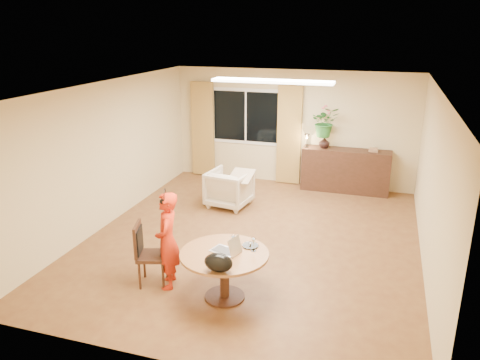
# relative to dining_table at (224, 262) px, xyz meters

# --- Properties ---
(floor) EXTENTS (6.50, 6.50, 0.00)m
(floor) POSITION_rel_dining_table_xyz_m (-0.14, 1.85, -0.53)
(floor) COLOR brown
(floor) RESTS_ON ground
(ceiling) EXTENTS (6.50, 6.50, 0.00)m
(ceiling) POSITION_rel_dining_table_xyz_m (-0.14, 1.85, 2.07)
(ceiling) COLOR white
(ceiling) RESTS_ON wall_back
(wall_back) EXTENTS (5.50, 0.00, 5.50)m
(wall_back) POSITION_rel_dining_table_xyz_m (-0.14, 5.10, 0.77)
(wall_back) COLOR beige
(wall_back) RESTS_ON floor
(wall_left) EXTENTS (0.00, 6.50, 6.50)m
(wall_left) POSITION_rel_dining_table_xyz_m (-2.89, 1.85, 0.77)
(wall_left) COLOR beige
(wall_left) RESTS_ON floor
(wall_right) EXTENTS (0.00, 6.50, 6.50)m
(wall_right) POSITION_rel_dining_table_xyz_m (2.61, 1.85, 0.77)
(wall_right) COLOR beige
(wall_right) RESTS_ON floor
(window) EXTENTS (1.70, 0.03, 1.30)m
(window) POSITION_rel_dining_table_xyz_m (-1.24, 5.08, 0.97)
(window) COLOR white
(window) RESTS_ON wall_back
(curtain_left) EXTENTS (0.55, 0.08, 2.25)m
(curtain_left) POSITION_rel_dining_table_xyz_m (-2.29, 5.00, 0.62)
(curtain_left) COLOR olive
(curtain_left) RESTS_ON wall_back
(curtain_right) EXTENTS (0.55, 0.08, 2.25)m
(curtain_right) POSITION_rel_dining_table_xyz_m (-0.19, 5.00, 0.62)
(curtain_right) COLOR olive
(curtain_right) RESTS_ON wall_back
(ceiling_panel) EXTENTS (2.20, 0.35, 0.05)m
(ceiling_panel) POSITION_rel_dining_table_xyz_m (-0.14, 3.05, 2.04)
(ceiling_panel) COLOR white
(ceiling_panel) RESTS_ON ceiling
(dining_table) EXTENTS (1.18, 1.18, 0.67)m
(dining_table) POSITION_rel_dining_table_xyz_m (0.00, 0.00, 0.00)
(dining_table) COLOR brown
(dining_table) RESTS_ON floor
(dining_chair) EXTENTS (0.54, 0.52, 0.92)m
(dining_chair) POSITION_rel_dining_table_xyz_m (-1.09, 0.05, -0.07)
(dining_chair) COLOR #311C10
(dining_chair) RESTS_ON floor
(child) EXTENTS (0.59, 0.48, 1.39)m
(child) POSITION_rel_dining_table_xyz_m (-0.86, 0.07, 0.17)
(child) COLOR #B30D22
(child) RESTS_ON floor
(laptop) EXTENTS (0.42, 0.34, 0.25)m
(laptop) POSITION_rel_dining_table_xyz_m (-0.01, 0.04, 0.27)
(laptop) COLOR #B7B7BC
(laptop) RESTS_ON dining_table
(tumbler) EXTENTS (0.09, 0.09, 0.11)m
(tumbler) POSITION_rel_dining_table_xyz_m (0.04, 0.28, 0.20)
(tumbler) COLOR white
(tumbler) RESTS_ON dining_table
(wine_glass) EXTENTS (0.08, 0.08, 0.18)m
(wine_glass) POSITION_rel_dining_table_xyz_m (0.35, 0.17, 0.23)
(wine_glass) COLOR white
(wine_glass) RESTS_ON dining_table
(pot_lid) EXTENTS (0.26, 0.26, 0.04)m
(pot_lid) POSITION_rel_dining_table_xyz_m (0.27, 0.29, 0.16)
(pot_lid) COLOR white
(pot_lid) RESTS_ON dining_table
(handbag) EXTENTS (0.41, 0.32, 0.24)m
(handbag) POSITION_rel_dining_table_xyz_m (0.10, -0.48, 0.26)
(handbag) COLOR black
(handbag) RESTS_ON dining_table
(armchair) EXTENTS (0.90, 0.92, 0.75)m
(armchair) POSITION_rel_dining_table_xyz_m (-1.03, 3.25, -0.16)
(armchair) COLOR beige
(armchair) RESTS_ON floor
(throw) EXTENTS (0.47, 0.56, 0.03)m
(throw) POSITION_rel_dining_table_xyz_m (-0.75, 3.18, 0.23)
(throw) COLOR beige
(throw) RESTS_ON armchair
(sideboard) EXTENTS (1.90, 0.46, 0.95)m
(sideboard) POSITION_rel_dining_table_xyz_m (1.13, 4.86, -0.05)
(sideboard) COLOR #311C10
(sideboard) RESTS_ON floor
(vase) EXTENTS (0.30, 0.30, 0.25)m
(vase) POSITION_rel_dining_table_xyz_m (0.63, 4.86, 0.54)
(vase) COLOR black
(vase) RESTS_ON sideboard
(bouquet) EXTENTS (0.72, 0.66, 0.66)m
(bouquet) POSITION_rel_dining_table_xyz_m (0.62, 4.86, 1.00)
(bouquet) COLOR #316A28
(bouquet) RESTS_ON vase
(book_stack) EXTENTS (0.23, 0.19, 0.08)m
(book_stack) POSITION_rel_dining_table_xyz_m (1.68, 4.86, 0.46)
(book_stack) COLOR #8A5D46
(book_stack) RESTS_ON sideboard
(desk_lamp) EXTENTS (0.16, 0.16, 0.31)m
(desk_lamp) POSITION_rel_dining_table_xyz_m (0.25, 4.81, 0.58)
(desk_lamp) COLOR black
(desk_lamp) RESTS_ON sideboard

